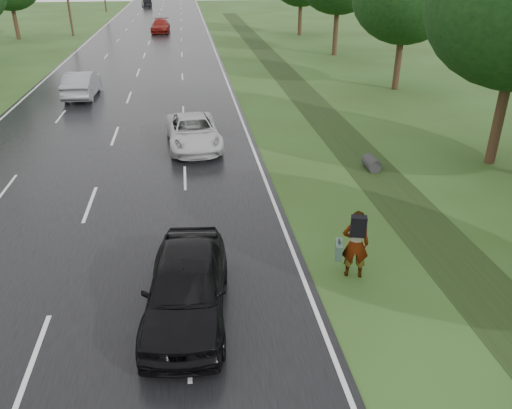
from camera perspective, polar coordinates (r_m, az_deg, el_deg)
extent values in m
plane|color=#2D4418|center=(12.87, -24.03, -15.86)|extent=(220.00, 220.00, 0.00)
cube|color=black|center=(54.94, -12.30, 17.15)|extent=(14.00, 180.00, 0.04)
cube|color=silver|center=(54.88, -4.94, 17.64)|extent=(0.12, 180.00, 0.01)
cube|color=silver|center=(55.81, -19.51, 16.46)|extent=(0.12, 180.00, 0.01)
cube|color=silver|center=(54.93, -12.31, 17.18)|extent=(0.12, 180.00, 0.01)
cube|color=black|center=(31.27, 6.77, 10.94)|extent=(2.20, 120.00, 0.01)
cylinder|color=#2D2D2D|center=(22.14, 13.06, 4.61)|extent=(0.56, 1.00, 0.56)
cylinder|color=#3E2919|center=(24.11, 25.96, 8.61)|extent=(0.44, 0.44, 3.84)
cylinder|color=#3E2919|center=(36.74, 15.90, 15.26)|extent=(0.44, 0.44, 3.52)
cylinder|color=#3E2919|center=(49.60, 9.08, 18.89)|extent=(0.44, 0.44, 4.16)
cylinder|color=#3E2919|center=(63.02, 5.04, 20.39)|extent=(0.44, 0.44, 3.68)
cylinder|color=#3E2919|center=(65.24, -25.76, 18.20)|extent=(0.44, 0.44, 3.52)
imported|color=#A5998C|center=(14.19, 11.30, -4.46)|extent=(0.86, 0.67, 2.07)
cube|color=black|center=(13.57, 11.63, -2.45)|extent=(0.46, 0.35, 0.58)
cube|color=#405D4E|center=(14.39, 9.42, -5.10)|extent=(0.33, 0.61, 0.47)
cube|color=black|center=(14.25, 9.50, -4.15)|extent=(0.10, 0.20, 0.04)
imported|color=silver|center=(24.23, -7.20, 8.25)|extent=(2.77, 5.34, 1.44)
imported|color=black|center=(12.63, -7.97, -9.23)|extent=(2.45, 5.11, 1.68)
imported|color=gray|center=(35.23, -19.28, 12.86)|extent=(1.84, 5.03, 1.65)
imported|color=maroon|center=(66.12, -10.87, 19.41)|extent=(2.33, 5.30, 1.51)
imported|color=black|center=(103.41, -12.41, 21.58)|extent=(2.24, 4.54, 1.43)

